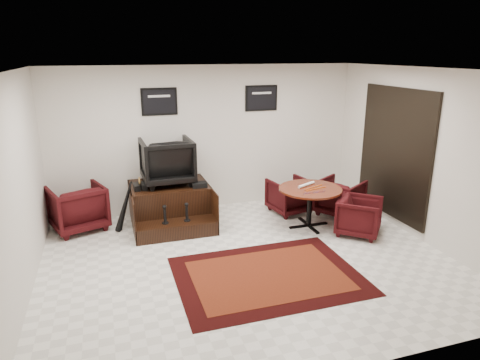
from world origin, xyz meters
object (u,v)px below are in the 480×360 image
at_px(table_chair_window, 340,195).
at_px(table_chair_corner, 359,214).
at_px(shine_podium, 170,206).
at_px(shine_chair, 167,159).
at_px(meeting_table, 310,193).
at_px(table_chair_back, 290,194).
at_px(armchair_side, 77,205).

height_order(table_chair_window, table_chair_corner, table_chair_window).
height_order(shine_podium, table_chair_corner, shine_podium).
height_order(shine_chair, meeting_table, shine_chair).
bearing_deg(meeting_table, shine_chair, 155.59).
relative_size(shine_chair, table_chair_back, 1.24).
distance_m(shine_chair, table_chair_back, 2.46).
relative_size(shine_chair, table_chair_corner, 1.28).
distance_m(table_chair_back, table_chair_corner, 1.51).
relative_size(shine_podium, armchair_side, 1.62).
height_order(shine_chair, armchair_side, shine_chair).
bearing_deg(table_chair_back, table_chair_window, 143.90).
bearing_deg(armchair_side, shine_podium, 153.03).
height_order(armchair_side, table_chair_back, armchair_side).
distance_m(meeting_table, table_chair_corner, 0.92).
distance_m(table_chair_window, table_chair_corner, 0.93).
height_order(armchair_side, table_chair_corner, armchair_side).
bearing_deg(table_chair_back, armchair_side, -15.66).
height_order(armchair_side, meeting_table, armchair_side).
bearing_deg(shine_chair, table_chair_window, 165.67).
relative_size(shine_chair, meeting_table, 0.83).
bearing_deg(table_chair_back, shine_chair, -17.62).
relative_size(meeting_table, table_chair_corner, 1.55).
bearing_deg(meeting_table, table_chair_corner, -40.45).
height_order(shine_podium, meeting_table, meeting_table).
bearing_deg(shine_chair, armchair_side, -4.11).
height_order(shine_podium, table_chair_back, table_chair_back).
xyz_separation_m(table_chair_window, table_chair_corner, (-0.17, -0.92, -0.03)).
relative_size(armchair_side, table_chair_corner, 1.24).
distance_m(shine_chair, armchair_side, 1.76).
bearing_deg(table_chair_window, shine_chair, 45.40).
distance_m(shine_podium, table_chair_back, 2.31).
bearing_deg(armchair_side, shine_chair, 158.19).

